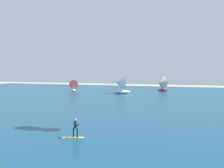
{
  "coord_description": "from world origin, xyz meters",
  "views": [
    {
      "loc": [
        7.29,
        -1.13,
        5.79
      ],
      "look_at": [
        -1.09,
        20.63,
        4.63
      ],
      "focal_mm": 42.91,
      "sensor_mm": 36.0,
      "label": 1
    }
  ],
  "objects_px": {
    "kitesurfer": "(73,131)",
    "sailboat_mid_left": "(120,84)",
    "sailboat_trailing": "(162,83)",
    "sailboat_mid_right": "(74,85)"
  },
  "relations": [
    {
      "from": "kitesurfer",
      "to": "sailboat_mid_left",
      "type": "distance_m",
      "value": 44.22
    },
    {
      "from": "kitesurfer",
      "to": "sailboat_trailing",
      "type": "distance_m",
      "value": 54.76
    },
    {
      "from": "sailboat_trailing",
      "to": "kitesurfer",
      "type": "bearing_deg",
      "value": -87.16
    },
    {
      "from": "sailboat_mid_left",
      "to": "sailboat_mid_right",
      "type": "relative_size",
      "value": 1.53
    },
    {
      "from": "kitesurfer",
      "to": "sailboat_mid_left",
      "type": "relative_size",
      "value": 0.38
    },
    {
      "from": "kitesurfer",
      "to": "sailboat_mid_right",
      "type": "relative_size",
      "value": 0.58
    },
    {
      "from": "sailboat_trailing",
      "to": "sailboat_mid_left",
      "type": "xyz_separation_m",
      "value": [
        -8.18,
        -11.85,
        0.28
      ]
    },
    {
      "from": "kitesurfer",
      "to": "sailboat_mid_left",
      "type": "xyz_separation_m",
      "value": [
        -10.89,
        42.82,
        1.83
      ]
    },
    {
      "from": "sailboat_trailing",
      "to": "sailboat_mid_left",
      "type": "relative_size",
      "value": 0.89
    },
    {
      "from": "kitesurfer",
      "to": "sailboat_mid_right",
      "type": "height_order",
      "value": "sailboat_mid_right"
    }
  ]
}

